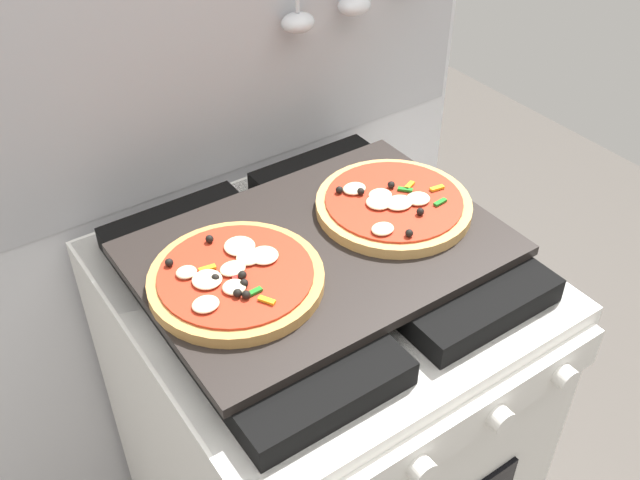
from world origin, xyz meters
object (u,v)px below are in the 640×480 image
object	(u,v)px
stove	(320,436)
pizza_left	(235,278)
baking_tray	(320,249)
pizza_right	(393,205)

from	to	relation	value
stove	pizza_left	xyz separation A→B (m)	(-0.15, -0.00, 0.48)
stove	baking_tray	size ratio (longest dim) A/B	1.67
pizza_left	pizza_right	bearing A→B (deg)	2.28
stove	pizza_left	size ratio (longest dim) A/B	3.62
stove	baking_tray	bearing A→B (deg)	90.00
baking_tray	pizza_right	xyz separation A→B (m)	(0.15, 0.01, 0.02)
stove	baking_tray	distance (m)	0.46
baking_tray	pizza_right	size ratio (longest dim) A/B	2.17
stove	pizza_right	size ratio (longest dim) A/B	3.62
stove	pizza_left	bearing A→B (deg)	-178.72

